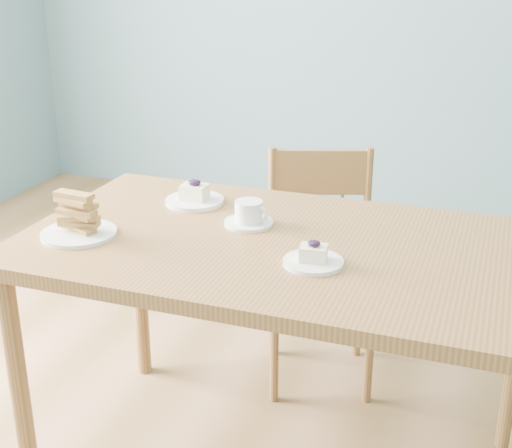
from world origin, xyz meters
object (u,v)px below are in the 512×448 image
cheesecake_plate_far (195,197)px  coffee_cup (249,215)px  cheesecake_plate_near (313,258)px  dining_table (282,267)px  dining_chair (320,268)px  biscotti_plate (78,221)px

cheesecake_plate_far → coffee_cup: bearing=-26.8°
cheesecake_plate_near → coffee_cup: (-0.25, 0.20, 0.01)m
dining_table → cheesecake_plate_near: cheesecake_plate_near is taller
cheesecake_plate_far → cheesecake_plate_near: bearing=-33.6°
cheesecake_plate_far → dining_table: bearing=-29.5°
dining_table → coffee_cup: 0.19m
dining_table → cheesecake_plate_near: bearing=-44.3°
cheesecake_plate_far → coffee_cup: size_ratio=1.29×
dining_table → dining_chair: size_ratio=1.70×
dining_chair → cheesecake_plate_near: 0.79m
dining_table → cheesecake_plate_far: bearing=149.9°
cheesecake_plate_near → cheesecake_plate_far: size_ratio=0.84×
cheesecake_plate_near → coffee_cup: 0.32m
dining_chair → coffee_cup: 0.61m
cheesecake_plate_far → coffee_cup: 0.25m
cheesecake_plate_near → coffee_cup: coffee_cup is taller
biscotti_plate → dining_chair: bearing=55.4°
cheesecake_plate_near → biscotti_plate: size_ratio=0.74×
dining_chair → biscotti_plate: biscotti_plate is taller
dining_table → cheesecake_plate_far: 0.42m
cheesecake_plate_near → cheesecake_plate_far: 0.57m
cheesecake_plate_far → dining_chair: bearing=49.9°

